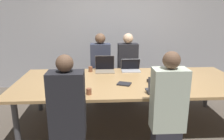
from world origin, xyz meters
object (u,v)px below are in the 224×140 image
object	(u,v)px
cup_near_left	(89,91)
person_far_center	(128,69)
person_near_left	(68,117)
bottle_near_left	(52,83)
cup_far_midleft	(91,69)
person_near_midright	(168,111)
laptop_far_center	(131,67)
laptop_near_left	(71,90)
laptop_far_midleft	(105,67)
laptop_near_midright	(159,88)
person_far_midleft	(101,69)
cup_near_midright	(175,88)
stapler	(151,82)

from	to	relation	value
cup_near_left	person_far_center	bearing A→B (deg)	65.49
person_near_left	cup_near_left	bearing A→B (deg)	-114.89
bottle_near_left	cup_far_midleft	bearing A→B (deg)	62.97
person_near_midright	cup_far_midleft	world-z (taller)	person_near_midright
laptop_far_center	cup_far_midleft	distance (m)	0.74
laptop_near_left	laptop_far_midleft	bearing A→B (deg)	-112.25
person_far_center	cup_far_midleft	world-z (taller)	person_far_center
laptop_near_midright	cup_near_left	distance (m)	0.94
laptop_far_center	person_far_midleft	bearing A→B (deg)	141.97
person_near_midright	person_far_center	distance (m)	1.99
person_far_midleft	cup_far_midleft	xyz separation A→B (m)	(-0.19, -0.45, 0.12)
person_far_midleft	cup_near_midright	bearing A→B (deg)	-55.62
laptop_near_left	stapler	distance (m)	1.24
bottle_near_left	laptop_far_midleft	size ratio (longest dim) A/B	0.73
person_far_center	stapler	world-z (taller)	person_far_center
cup_near_left	laptop_far_center	xyz separation A→B (m)	(0.72, 1.15, 0.02)
laptop_near_midright	laptop_far_center	xyz separation A→B (m)	(-0.22, 1.14, -0.00)
cup_near_left	stapler	bearing A→B (deg)	24.41
laptop_far_midleft	person_near_left	bearing A→B (deg)	-105.81
laptop_near_left	person_near_left	bearing A→B (deg)	91.62
person_near_left	laptop_far_center	xyz separation A→B (m)	(0.94, 1.62, 0.15)
cup_near_midright	person_far_center	size ratio (longest dim) A/B	0.06
person_near_midright	laptop_near_left	world-z (taller)	person_near_midright
stapler	laptop_near_left	bearing A→B (deg)	178.82
laptop_near_midright	person_near_midright	world-z (taller)	person_near_midright
person_near_midright	laptop_near_left	size ratio (longest dim) A/B	4.51
cup_far_midleft	stapler	xyz separation A→B (m)	(0.95, -0.71, -0.02)
person_near_left	laptop_near_left	bearing A→B (deg)	-88.38
laptop_near_midright	cup_far_midleft	bearing A→B (deg)	-49.41
cup_near_midright	laptop_far_center	xyz separation A→B (m)	(-0.48, 1.08, 0.02)
person_near_left	cup_far_midleft	world-z (taller)	person_near_left
person_near_midright	laptop_far_midleft	xyz separation A→B (m)	(-0.71, 1.56, 0.15)
cup_near_midright	person_near_left	bearing A→B (deg)	-159.01
laptop_near_left	laptop_far_midleft	xyz separation A→B (m)	(0.47, 1.16, 0.01)
bottle_near_left	laptop_far_center	distance (m)	1.58
laptop_near_midright	laptop_near_left	bearing A→B (deg)	0.44
cup_near_left	stapler	xyz separation A→B (m)	(0.93, 0.42, -0.02)
cup_near_left	person_far_center	xyz separation A→B (m)	(0.72, 1.57, -0.12)
person_near_midright	laptop_near_midright	bearing A→B (deg)	-88.55
person_far_midleft	cup_far_midleft	size ratio (longest dim) A/B	14.52
stapler	cup_far_midleft	bearing A→B (deg)	121.98
bottle_near_left	person_near_left	bearing A→B (deg)	-65.11
person_near_midright	person_far_midleft	distance (m)	2.14
laptop_near_left	person_near_left	xyz separation A→B (m)	(0.01, -0.47, -0.15)
cup_near_midright	cup_near_left	size ratio (longest dim) A/B	1.03
bottle_near_left	laptop_far_center	size ratio (longest dim) A/B	0.73
person_far_midleft	laptop_far_center	bearing A→B (deg)	-38.03
laptop_near_midright	cup_far_midleft	distance (m)	1.49
person_far_midleft	cup_far_midleft	world-z (taller)	person_far_midleft
cup_near_left	laptop_far_center	world-z (taller)	laptop_far_center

